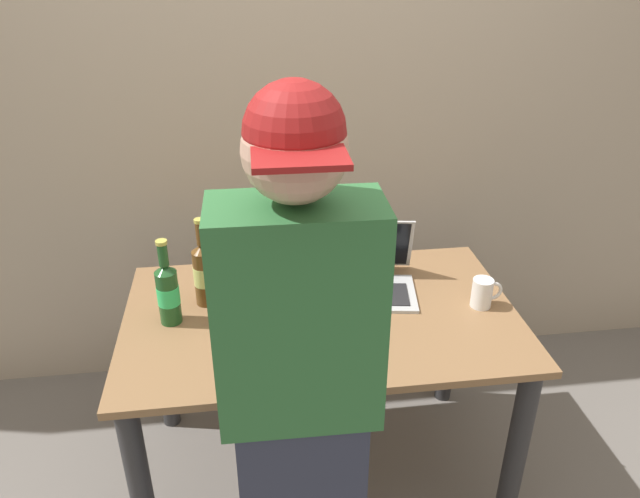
# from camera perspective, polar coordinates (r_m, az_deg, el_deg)

# --- Properties ---
(ground_plane) EXTENTS (8.00, 8.00, 0.00)m
(ground_plane) POSITION_cam_1_polar(r_m,az_deg,el_deg) (2.60, 0.10, -19.82)
(ground_plane) COLOR slate
(ground_plane) RESTS_ON ground
(desk) EXTENTS (1.35, 0.82, 0.75)m
(desk) POSITION_cam_1_polar(r_m,az_deg,el_deg) (2.19, 0.11, -9.05)
(desk) COLOR olive
(desk) RESTS_ON ground
(laptop) EXTENTS (0.40, 0.38, 0.24)m
(laptop) POSITION_cam_1_polar(r_m,az_deg,el_deg) (2.24, 4.32, -2.27)
(laptop) COLOR #B7BABC
(laptop) RESTS_ON desk
(beer_bottle_dark) EXTENTS (0.07, 0.07, 0.31)m
(beer_bottle_dark) POSITION_cam_1_polar(r_m,az_deg,el_deg) (2.06, -14.07, -3.90)
(beer_bottle_dark) COLOR #1E5123
(beer_bottle_dark) RESTS_ON desk
(beer_bottle_green) EXTENTS (0.08, 0.08, 0.33)m
(beer_bottle_green) POSITION_cam_1_polar(r_m,az_deg,el_deg) (2.14, -10.80, -2.16)
(beer_bottle_green) COLOR brown
(beer_bottle_green) RESTS_ON desk
(beer_bottle_brown) EXTENTS (0.07, 0.07, 0.28)m
(beer_bottle_brown) POSITION_cam_1_polar(r_m,az_deg,el_deg) (2.03, -8.82, -4.36)
(beer_bottle_brown) COLOR #333333
(beer_bottle_brown) RESTS_ON desk
(person_figure) EXTENTS (0.39, 0.29, 1.67)m
(person_figure) POSITION_cam_1_polar(r_m,az_deg,el_deg) (1.55, -1.90, -14.20)
(person_figure) COLOR #2D3347
(person_figure) RESTS_ON ground
(coffee_mug) EXTENTS (0.11, 0.07, 0.11)m
(coffee_mug) POSITION_cam_1_polar(r_m,az_deg,el_deg) (2.19, 15.03, -3.98)
(coffee_mug) COLOR white
(coffee_mug) RESTS_ON desk
(back_wall) EXTENTS (6.00, 0.10, 2.60)m
(back_wall) POSITION_cam_1_polar(r_m,az_deg,el_deg) (2.61, -2.26, 14.05)
(back_wall) COLOR tan
(back_wall) RESTS_ON ground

